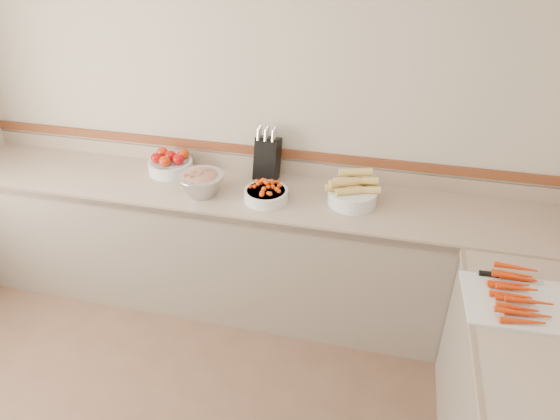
% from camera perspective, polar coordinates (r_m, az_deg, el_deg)
% --- Properties ---
extents(back_wall, '(4.00, 0.00, 4.00)m').
position_cam_1_polar(back_wall, '(3.34, -3.29, 10.84)').
color(back_wall, '#C1B59F').
rests_on(back_wall, ground_plane).
extents(counter_back, '(4.00, 0.65, 1.08)m').
position_cam_1_polar(counter_back, '(3.47, -4.37, -4.24)').
color(counter_back, tan).
rests_on(counter_back, ground_plane).
extents(knife_block, '(0.17, 0.20, 0.37)m').
position_cam_1_polar(knife_block, '(3.32, -1.47, 6.03)').
color(knife_block, black).
rests_on(knife_block, counter_back).
extents(tomato_bowl, '(0.30, 0.30, 0.15)m').
position_cam_1_polar(tomato_bowl, '(3.52, -12.42, 5.22)').
color(tomato_bowl, silver).
rests_on(tomato_bowl, counter_back).
extents(cherry_tomato_bowl, '(0.28, 0.28, 0.14)m').
position_cam_1_polar(cherry_tomato_bowl, '(3.10, -1.61, 1.93)').
color(cherry_tomato_bowl, silver).
rests_on(cherry_tomato_bowl, counter_back).
extents(corn_bowl, '(0.34, 0.30, 0.22)m').
position_cam_1_polar(corn_bowl, '(3.09, 8.28, 2.02)').
color(corn_bowl, silver).
rests_on(corn_bowl, counter_back).
extents(rhubarb_bowl, '(0.29, 0.29, 0.16)m').
position_cam_1_polar(rhubarb_bowl, '(3.18, -8.96, 3.16)').
color(rhubarb_bowl, '#B2B2BA').
rests_on(rhubarb_bowl, counter_back).
extents(cutting_board, '(0.49, 0.43, 0.07)m').
position_cam_1_polar(cutting_board, '(2.59, 25.47, -9.06)').
color(cutting_board, silver).
rests_on(cutting_board, counter_right).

